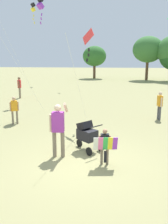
{
  "coord_description": "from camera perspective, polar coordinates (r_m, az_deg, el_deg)",
  "views": [
    {
      "loc": [
        0.71,
        -6.82,
        3.15
      ],
      "look_at": [
        -0.09,
        1.06,
        1.3
      ],
      "focal_mm": 38.77,
      "sensor_mm": 36.0,
      "label": 1
    }
  ],
  "objects": [
    {
      "name": "person_kid_running",
      "position": [
        18.91,
        -14.98,
        6.0
      ],
      "size": [
        0.28,
        0.51,
        1.6
      ],
      "color": "#7F705B",
      "rests_on": "ground"
    },
    {
      "name": "kite_green_novelty",
      "position": [
        17.61,
        -12.01,
        22.75
      ],
      "size": [
        1.7,
        3.1,
        6.56
      ],
      "color": "black",
      "rests_on": "ground"
    },
    {
      "name": "ground_plane",
      "position": [
        7.54,
        -0.13,
        -11.52
      ],
      "size": [
        120.0,
        120.0,
        0.0
      ],
      "primitive_type": "plane",
      "color": "#938E5B"
    },
    {
      "name": "kite_adult_black",
      "position": [
        10.86,
        0.88,
        16.58
      ],
      "size": [
        0.64,
        4.06,
        4.35
      ],
      "color": "red",
      "rests_on": "ground"
    },
    {
      "name": "child_with_butterfly_kite",
      "position": [
        7.09,
        4.93,
        -7.49
      ],
      "size": [
        0.7,
        0.38,
        1.1
      ],
      "color": "#7F705B",
      "rests_on": "ground"
    },
    {
      "name": "person_couple_left",
      "position": [
        12.64,
        17.43,
        1.97
      ],
      "size": [
        0.24,
        0.45,
        1.41
      ],
      "color": "#4C4C51",
      "rests_on": "ground"
    },
    {
      "name": "person_adult_flyer",
      "position": [
        7.56,
        -6.12,
        -3.24
      ],
      "size": [
        0.55,
        0.52,
        1.78
      ],
      "color": "#7F705B",
      "rests_on": "ground"
    },
    {
      "name": "stroller",
      "position": [
        8.16,
        0.66,
        -5.01
      ],
      "size": [
        0.99,
        0.96,
        1.03
      ],
      "color": "black",
      "rests_on": "ground"
    },
    {
      "name": "kite_orange_delta",
      "position": [
        14.32,
        -10.35,
        23.93
      ],
      "size": [
        1.97,
        3.95,
        6.28
      ],
      "color": "black",
      "rests_on": "ground"
    },
    {
      "name": "person_sitting_far",
      "position": [
        11.71,
        -16.11,
        0.89
      ],
      "size": [
        0.38,
        0.28,
        1.3
      ],
      "color": "#7F705B",
      "rests_on": "ground"
    }
  ]
}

